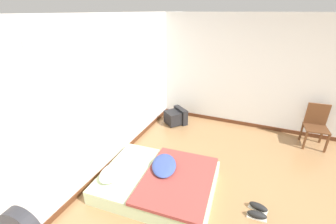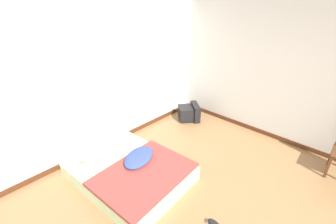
{
  "view_description": "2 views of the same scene",
  "coord_description": "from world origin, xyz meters",
  "views": [
    {
      "loc": [
        -2.53,
        0.67,
        2.63
      ],
      "look_at": [
        1.1,
        2.2,
        0.84
      ],
      "focal_mm": 24.0,
      "sensor_mm": 36.0,
      "label": 1
    },
    {
      "loc": [
        -1.62,
        -0.45,
        2.58
      ],
      "look_at": [
        1.02,
        2.03,
        0.78
      ],
      "focal_mm": 24.0,
      "sensor_mm": 36.0,
      "label": 2
    }
  ],
  "objects": [
    {
      "name": "mattress_bed",
      "position": [
        0.0,
        1.91,
        0.15
      ],
      "size": [
        1.5,
        1.86,
        0.38
      ],
      "color": "beige",
      "rests_on": "ground_plane"
    },
    {
      "name": "wall_right",
      "position": [
        2.83,
        0.0,
        1.29
      ],
      "size": [
        0.08,
        8.36,
        2.6
      ],
      "color": "silver",
      "rests_on": "ground_plane"
    },
    {
      "name": "wall_back",
      "position": [
        -0.01,
        3.01,
        1.29
      ],
      "size": [
        8.01,
        0.08,
        2.6
      ],
      "color": "silver",
      "rests_on": "ground_plane"
    },
    {
      "name": "crt_tv",
      "position": [
        2.24,
        2.46,
        0.18
      ],
      "size": [
        0.63,
        0.63,
        0.39
      ],
      "color": "black",
      "rests_on": "ground_plane"
    }
  ]
}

